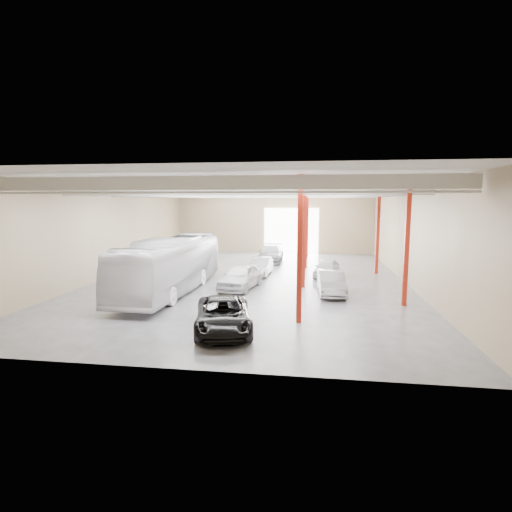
% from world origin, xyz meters
% --- Properties ---
extents(depot_shell, '(22.12, 32.12, 7.06)m').
position_xyz_m(depot_shell, '(0.13, 0.48, 4.98)').
color(depot_shell, '#45454A').
rests_on(depot_shell, ground).
extents(coach_bus, '(3.22, 12.58, 3.49)m').
position_xyz_m(coach_bus, '(-4.54, -4.58, 1.74)').
color(coach_bus, silver).
rests_on(coach_bus, ground).
extents(black_sedan, '(3.56, 5.66, 1.46)m').
position_xyz_m(black_sedan, '(0.49, -11.73, 0.73)').
color(black_sedan, black).
rests_on(black_sedan, ground).
extents(car_row_a, '(2.70, 5.11, 1.66)m').
position_xyz_m(car_row_a, '(-0.31, -3.00, 0.83)').
color(car_row_a, silver).
rests_on(car_row_a, ground).
extents(car_row_b, '(1.61, 4.17, 1.36)m').
position_xyz_m(car_row_b, '(0.35, 2.20, 0.68)').
color(car_row_b, silver).
rests_on(car_row_b, ground).
extents(car_row_c, '(2.25, 5.42, 1.57)m').
position_xyz_m(car_row_c, '(0.44, 9.00, 0.78)').
color(car_row_c, slate).
rests_on(car_row_c, ground).
extents(car_right_near, '(1.76, 4.52, 1.47)m').
position_xyz_m(car_right_near, '(5.60, -3.78, 0.73)').
color(car_right_near, '#A6A6AB').
rests_on(car_right_near, ground).
extents(car_right_far, '(2.40, 4.21, 1.35)m').
position_xyz_m(car_right_far, '(5.50, 2.21, 0.67)').
color(car_right_far, silver).
rests_on(car_right_far, ground).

